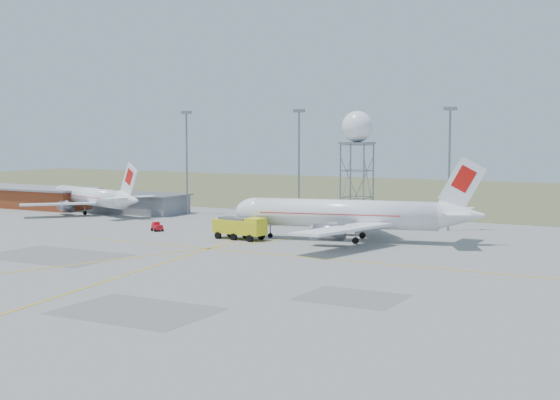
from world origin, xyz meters
The scene contains 12 objects.
ground centered at (0.00, 0.00, 0.00)m, with size 400.00×400.00×0.00m, color gray.
grass_strip centered at (0.00, 140.00, 0.01)m, with size 400.00×120.00×0.03m, color #526437.
building_orange centered at (-75.00, 62.00, 2.17)m, with size 33.00×12.00×4.30m.
building_grey centered at (-45.00, 64.00, 1.97)m, with size 19.00×10.00×3.90m.
mast_a centered at (-35.00, 66.00, 12.07)m, with size 2.20×0.50×20.50m.
mast_b centered at (-10.00, 66.00, 12.07)m, with size 2.20×0.50×20.50m.
mast_c centered at (18.00, 66.00, 12.07)m, with size 2.20×0.50×20.50m.
airliner_main centered at (8.47, 46.94, 3.96)m, with size 37.67×35.97×12.91m.
airliner_far centered at (-52.71, 58.28, 3.27)m, with size 30.75×29.07×10.68m.
radar_tower centered at (0.88, 67.43, 11.27)m, with size 5.55×5.55×20.09m.
fire_truck centered at (-6.70, 40.39, 1.65)m, with size 8.82×4.16×3.43m.
baggage_tug centered at (-24.07, 42.15, 0.57)m, with size 2.29×2.18×1.50m.
Camera 1 is at (55.40, -60.20, 16.39)m, focal length 50.00 mm.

